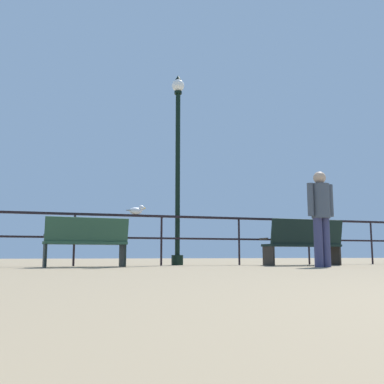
{
  "coord_description": "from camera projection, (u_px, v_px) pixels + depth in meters",
  "views": [
    {
      "loc": [
        -3.2,
        -0.11,
        0.22
      ],
      "look_at": [
        -0.38,
        8.65,
        1.52
      ],
      "focal_mm": 41.79,
      "sensor_mm": 36.0,
      "label": 1
    }
  ],
  "objects": [
    {
      "name": "person_by_bench",
      "position": [
        321.0,
        212.0,
        8.29
      ],
      "size": [
        0.57,
        0.34,
        1.77
      ],
      "color": "#36385F",
      "rests_on": "ground_plane"
    },
    {
      "name": "bench_near_left",
      "position": [
        86.0,
        240.0,
        8.18
      ],
      "size": [
        1.53,
        0.73,
        0.9
      ],
      "color": "#264934",
      "rests_on": "ground_plane"
    },
    {
      "name": "pier_railing",
      "position": [
        201.0,
        229.0,
        9.78
      ],
      "size": [
        19.78,
        0.05,
        1.07
      ],
      "color": "black",
      "rests_on": "ground_plane"
    },
    {
      "name": "seagull_on_rail",
      "position": [
        137.0,
        210.0,
        9.4
      ],
      "size": [
        0.43,
        0.2,
        0.2
      ],
      "color": "silver",
      "rests_on": "pier_railing"
    },
    {
      "name": "lamppost_center",
      "position": [
        178.0,
        158.0,
        10.09
      ],
      "size": [
        0.29,
        0.29,
        4.35
      ],
      "color": "black",
      "rests_on": "ground_plane"
    },
    {
      "name": "bench_near_right",
      "position": [
        304.0,
        241.0,
        9.56
      ],
      "size": [
        1.74,
        0.72,
        0.97
      ],
      "color": "black",
      "rests_on": "ground_plane"
    }
  ]
}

